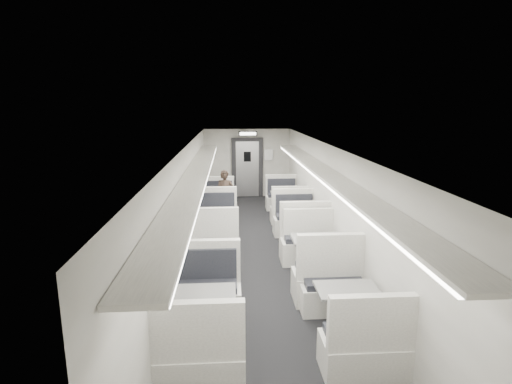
{
  "coord_description": "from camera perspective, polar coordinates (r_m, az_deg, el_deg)",
  "views": [
    {
      "loc": [
        -0.61,
        -7.96,
        3.24
      ],
      "look_at": [
        0.03,
        1.72,
        1.1
      ],
      "focal_mm": 28.0,
      "sensor_mm": 36.0,
      "label": 1
    }
  ],
  "objects": [
    {
      "name": "window_c",
      "position": [
        7.26,
        -10.61,
        -2.86
      ],
      "size": [
        0.02,
        1.18,
        0.84
      ],
      "primitive_type": "cube",
      "color": "black",
      "rests_on": "room"
    },
    {
      "name": "booth_right_d",
      "position": [
        6.0,
        12.79,
        -16.38
      ],
      "size": [
        1.04,
        2.12,
        1.13
      ],
      "color": "white",
      "rests_on": "room"
    },
    {
      "name": "booth_right_c",
      "position": [
        7.69,
        8.69,
        -9.26
      ],
      "size": [
        1.15,
        2.32,
        1.24
      ],
      "color": "white",
      "rests_on": "room"
    },
    {
      "name": "booth_right_a",
      "position": [
        11.87,
        4.13,
        -1.65
      ],
      "size": [
        0.99,
        2.0,
        1.07
      ],
      "color": "white",
      "rests_on": "room"
    },
    {
      "name": "passenger",
      "position": [
        11.38,
        -4.43,
        -0.43
      ],
      "size": [
        0.55,
        0.39,
        1.42
      ],
      "primitive_type": "imported",
      "rotation": [
        0.0,
        0.0,
        -0.1
      ],
      "color": "black",
      "rests_on": "room"
    },
    {
      "name": "luggage_rack_right",
      "position": [
        7.99,
        9.7,
        2.73
      ],
      "size": [
        0.46,
        10.4,
        0.09
      ],
      "color": "white",
      "rests_on": "room"
    },
    {
      "name": "window_b",
      "position": [
        9.39,
        -9.07,
        0.68
      ],
      "size": [
        0.02,
        1.18,
        0.84
      ],
      "primitive_type": "cube",
      "color": "black",
      "rests_on": "room"
    },
    {
      "name": "booth_left_a",
      "position": [
        11.42,
        -5.62,
        -2.2
      ],
      "size": [
        1.01,
        2.04,
        1.09
      ],
      "color": "white",
      "rests_on": "room"
    },
    {
      "name": "booth_left_c",
      "position": [
        7.52,
        -6.58,
        -10.14
      ],
      "size": [
        1.0,
        2.03,
        1.09
      ],
      "color": "white",
      "rests_on": "room"
    },
    {
      "name": "booth_left_b",
      "position": [
        9.31,
        -6.03,
        -5.38
      ],
      "size": [
        1.1,
        2.24,
        1.2
      ],
      "color": "white",
      "rests_on": "room"
    },
    {
      "name": "vestibule_door",
      "position": [
        14.07,
        -1.25,
        3.45
      ],
      "size": [
        1.1,
        0.13,
        2.1
      ],
      "color": "black",
      "rests_on": "room"
    },
    {
      "name": "booth_right_b",
      "position": [
        9.43,
        6.26,
        -5.29
      ],
      "size": [
        1.05,
        2.13,
        1.14
      ],
      "color": "white",
      "rests_on": "room"
    },
    {
      "name": "exit_sign",
      "position": [
        13.45,
        -1.18,
        8.35
      ],
      "size": [
        0.62,
        0.12,
        0.16
      ],
      "color": "black",
      "rests_on": "room"
    },
    {
      "name": "window_d",
      "position": [
        5.19,
        -13.44,
        -9.25
      ],
      "size": [
        0.02,
        1.18,
        0.84
      ],
      "primitive_type": "cube",
      "color": "black",
      "rests_on": "room"
    },
    {
      "name": "room",
      "position": [
        8.24,
        0.58,
        -1.9
      ],
      "size": [
        3.24,
        12.24,
        2.64
      ],
      "color": "black",
      "rests_on": "ground"
    },
    {
      "name": "luggage_rack_left",
      "position": [
        7.8,
        -8.41,
        2.53
      ],
      "size": [
        0.46,
        10.4,
        0.09
      ],
      "color": "white",
      "rests_on": "room"
    },
    {
      "name": "booth_left_d",
      "position": [
        5.75,
        -7.53,
        -17.41
      ],
      "size": [
        1.07,
        2.17,
        1.16
      ],
      "color": "white",
      "rests_on": "room"
    },
    {
      "name": "window_a",
      "position": [
        11.55,
        -8.1,
        2.9
      ],
      "size": [
        0.02,
        1.18,
        0.84
      ],
      "primitive_type": "cube",
      "color": "black",
      "rests_on": "room"
    },
    {
      "name": "wall_notice",
      "position": [
        14.05,
        1.81,
        5.32
      ],
      "size": [
        0.32,
        0.02,
        0.4
      ],
      "primitive_type": "cube",
      "color": "white",
      "rests_on": "room"
    }
  ]
}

